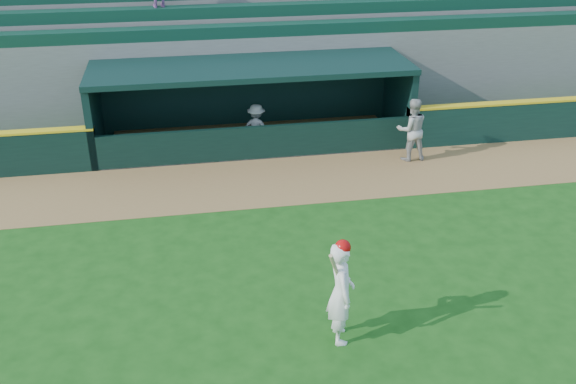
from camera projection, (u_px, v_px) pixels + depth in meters
name	position (u px, v px, depth m)	size (l,w,h in m)	color
ground	(302.00, 284.00, 12.96)	(120.00, 120.00, 0.00)	#174912
warning_track	(266.00, 182.00, 17.27)	(40.00, 3.00, 0.01)	olive
dugout_player_front	(412.00, 130.00, 18.24)	(0.89, 0.69, 1.83)	#A6A5A1
dugout_player_inside	(257.00, 128.00, 18.88)	(0.94, 0.54, 1.45)	gray
dugout	(251.00, 98.00, 19.41)	(9.40, 2.80, 2.46)	slate
stands	(234.00, 31.00, 22.97)	(34.50, 6.25, 6.97)	slate
batter_at_plate	(341.00, 291.00, 11.02)	(0.60, 0.81, 2.03)	white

